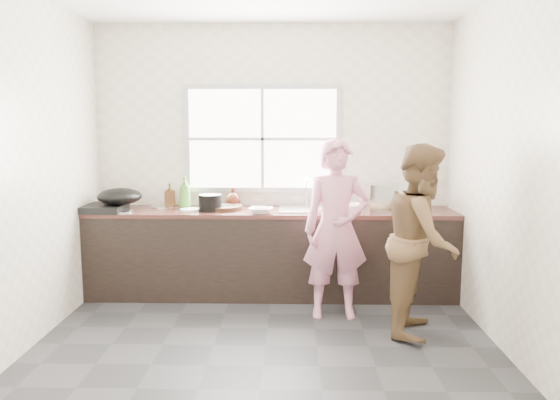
{
  "coord_description": "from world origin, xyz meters",
  "views": [
    {
      "loc": [
        0.2,
        -4.03,
        1.71
      ],
      "look_at": [
        0.1,
        0.65,
        1.05
      ],
      "focal_mm": 35.0,
      "sensor_mm": 36.0,
      "label": 1
    }
  ],
  "objects_px": {
    "woman": "(336,235)",
    "pot_lid_right": "(162,207)",
    "bottle_brown_tall": "(170,196)",
    "bowl_crabs": "(349,209)",
    "bottle_green": "(185,192)",
    "cutting_board": "(223,207)",
    "bowl_mince": "(261,210)",
    "bowl_held": "(326,210)",
    "pot_lid_left": "(120,211)",
    "glass_jar": "(205,202)",
    "wok": "(120,196)",
    "burner": "(102,208)",
    "bottle_brown_short": "(233,198)",
    "dish_rack": "(385,198)",
    "person_side": "(422,239)",
    "black_pot": "(210,203)",
    "plate_food": "(190,210)"
  },
  "relations": [
    {
      "from": "woman",
      "to": "pot_lid_right",
      "type": "xyz_separation_m",
      "value": [
        -1.72,
        0.77,
        0.13
      ]
    },
    {
      "from": "bottle_brown_tall",
      "to": "woman",
      "type": "bearing_deg",
      "value": -27.13
    },
    {
      "from": "bowl_crabs",
      "to": "bottle_green",
      "type": "bearing_deg",
      "value": 172.29
    },
    {
      "from": "cutting_board",
      "to": "pot_lid_right",
      "type": "relative_size",
      "value": 1.73
    },
    {
      "from": "bowl_mince",
      "to": "pot_lid_right",
      "type": "relative_size",
      "value": 1.0
    },
    {
      "from": "bowl_crabs",
      "to": "bowl_held",
      "type": "bearing_deg",
      "value": -159.61
    },
    {
      "from": "bowl_held",
      "to": "pot_lid_left",
      "type": "xyz_separation_m",
      "value": [
        -1.98,
        0.05,
        -0.03
      ]
    },
    {
      "from": "glass_jar",
      "to": "cutting_board",
      "type": "bearing_deg",
      "value": -37.84
    },
    {
      "from": "glass_jar",
      "to": "wok",
      "type": "bearing_deg",
      "value": -161.84
    },
    {
      "from": "wok",
      "to": "bottle_brown_tall",
      "type": "bearing_deg",
      "value": 35.77
    },
    {
      "from": "burner",
      "to": "woman",
      "type": "bearing_deg",
      "value": -12.62
    },
    {
      "from": "woman",
      "to": "bottle_brown_short",
      "type": "relative_size",
      "value": 8.07
    },
    {
      "from": "bottle_brown_tall",
      "to": "dish_rack",
      "type": "height_order",
      "value": "dish_rack"
    },
    {
      "from": "bowl_mince",
      "to": "bottle_brown_tall",
      "type": "height_order",
      "value": "bottle_brown_tall"
    },
    {
      "from": "person_side",
      "to": "wok",
      "type": "xyz_separation_m",
      "value": [
        -2.74,
        0.89,
        0.22
      ]
    },
    {
      "from": "burner",
      "to": "bottle_brown_short",
      "type": "bearing_deg",
      "value": 15.37
    },
    {
      "from": "black_pot",
      "to": "pot_lid_right",
      "type": "distance_m",
      "value": 0.59
    },
    {
      "from": "woman",
      "to": "plate_food",
      "type": "height_order",
      "value": "woman"
    },
    {
      "from": "dish_rack",
      "to": "black_pot",
      "type": "bearing_deg",
      "value": 173.81
    },
    {
      "from": "person_side",
      "to": "bowl_held",
      "type": "relative_size",
      "value": 7.36
    },
    {
      "from": "bottle_brown_tall",
      "to": "burner",
      "type": "xyz_separation_m",
      "value": [
        -0.59,
        -0.34,
        -0.07
      ]
    },
    {
      "from": "person_side",
      "to": "pot_lid_right",
      "type": "relative_size",
      "value": 6.77
    },
    {
      "from": "plate_food",
      "to": "glass_jar",
      "type": "relative_size",
      "value": 2.02
    },
    {
      "from": "woman",
      "to": "bottle_green",
      "type": "xyz_separation_m",
      "value": [
        -1.47,
        0.71,
        0.28
      ]
    },
    {
      "from": "black_pot",
      "to": "wok",
      "type": "bearing_deg",
      "value": -179.89
    },
    {
      "from": "bowl_held",
      "to": "plate_food",
      "type": "height_order",
      "value": "bowl_held"
    },
    {
      "from": "bottle_green",
      "to": "pot_lid_right",
      "type": "height_order",
      "value": "bottle_green"
    },
    {
      "from": "dish_rack",
      "to": "cutting_board",
      "type": "bearing_deg",
      "value": 170.24
    },
    {
      "from": "bottle_brown_tall",
      "to": "bottle_brown_short",
      "type": "bearing_deg",
      "value": 0.0
    },
    {
      "from": "pot_lid_left",
      "to": "dish_rack",
      "type": "bearing_deg",
      "value": 2.31
    },
    {
      "from": "pot_lid_left",
      "to": "glass_jar",
      "type": "bearing_deg",
      "value": 24.2
    },
    {
      "from": "burner",
      "to": "dish_rack",
      "type": "relative_size",
      "value": 1.2
    },
    {
      "from": "cutting_board",
      "to": "bottle_green",
      "type": "relative_size",
      "value": 1.23
    },
    {
      "from": "person_side",
      "to": "burner",
      "type": "xyz_separation_m",
      "value": [
        -2.91,
        0.85,
        0.12
      ]
    },
    {
      "from": "bowl_crabs",
      "to": "dish_rack",
      "type": "distance_m",
      "value": 0.37
    },
    {
      "from": "black_pot",
      "to": "dish_rack",
      "type": "height_order",
      "value": "dish_rack"
    },
    {
      "from": "glass_jar",
      "to": "pot_lid_right",
      "type": "xyz_separation_m",
      "value": [
        -0.44,
        -0.03,
        -0.04
      ]
    },
    {
      "from": "bottle_brown_tall",
      "to": "bowl_mince",
      "type": "bearing_deg",
      "value": -24.49
    },
    {
      "from": "person_side",
      "to": "wok",
      "type": "distance_m",
      "value": 2.89
    },
    {
      "from": "burner",
      "to": "pot_lid_left",
      "type": "distance_m",
      "value": 0.2
    },
    {
      "from": "dish_rack",
      "to": "bottle_brown_tall",
      "type": "bearing_deg",
      "value": 165.65
    },
    {
      "from": "person_side",
      "to": "bottle_brown_short",
      "type": "xyz_separation_m",
      "value": [
        -1.67,
        1.19,
        0.17
      ]
    },
    {
      "from": "dish_rack",
      "to": "burner",
      "type": "bearing_deg",
      "value": 174.36
    },
    {
      "from": "woman",
      "to": "burner",
      "type": "relative_size",
      "value": 3.41
    },
    {
      "from": "woman",
      "to": "black_pot",
      "type": "xyz_separation_m",
      "value": [
        -1.19,
        0.54,
        0.2
      ]
    },
    {
      "from": "woman",
      "to": "glass_jar",
      "type": "height_order",
      "value": "woman"
    },
    {
      "from": "woman",
      "to": "pot_lid_right",
      "type": "distance_m",
      "value": 1.89
    },
    {
      "from": "bottle_brown_short",
      "to": "black_pot",
      "type": "bearing_deg",
      "value": -122.06
    },
    {
      "from": "person_side",
      "to": "bottle_brown_tall",
      "type": "height_order",
      "value": "person_side"
    },
    {
      "from": "person_side",
      "to": "pot_lid_right",
      "type": "xyz_separation_m",
      "value": [
        -2.39,
        1.12,
        0.09
      ]
    }
  ]
}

